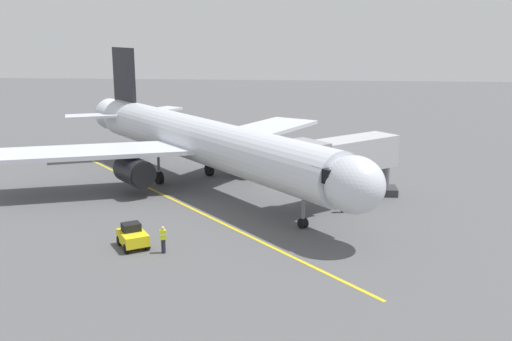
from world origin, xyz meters
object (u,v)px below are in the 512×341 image
at_px(airplane, 199,141).
at_px(ground_crew_marshaller, 163,239).
at_px(tug_near_nose, 133,236).
at_px(jet_bridge, 336,159).
at_px(ground_crew_wing_walker, 361,186).
at_px(ground_crew_loader, 343,201).

bearing_deg(airplane, ground_crew_marshaller, 92.46).
bearing_deg(tug_near_nose, jet_bridge, -142.20).
relative_size(jet_bridge, tug_near_nose, 3.59).
height_order(airplane, tug_near_nose, airplane).
relative_size(ground_crew_wing_walker, ground_crew_loader, 1.00).
bearing_deg(ground_crew_wing_walker, airplane, -8.44).
relative_size(jet_bridge, ground_crew_marshaller, 5.77).
relative_size(airplane, tug_near_nose, 12.23).
bearing_deg(ground_crew_loader, ground_crew_marshaller, 39.21).
xyz_separation_m(ground_crew_marshaller, ground_crew_wing_walker, (-13.06, -13.74, 0.00)).
relative_size(ground_crew_wing_walker, tug_near_nose, 0.62).
bearing_deg(tug_near_nose, ground_crew_marshaller, 159.61).
bearing_deg(ground_crew_wing_walker, tug_near_nose, 40.37).
height_order(ground_crew_loader, tug_near_nose, ground_crew_loader).
xyz_separation_m(airplane, jet_bridge, (-11.48, 4.92, -0.24)).
xyz_separation_m(airplane, tug_near_nose, (1.48, 14.98, -3.30)).
bearing_deg(airplane, ground_crew_wing_walker, 171.56).
height_order(ground_crew_marshaller, ground_crew_wing_walker, same).
bearing_deg(tug_near_nose, airplane, -95.65).
height_order(jet_bridge, ground_crew_wing_walker, jet_bridge).
relative_size(jet_bridge, ground_crew_wing_walker, 5.77).
distance_m(ground_crew_wing_walker, ground_crew_loader, 4.83).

